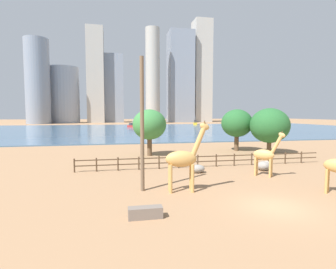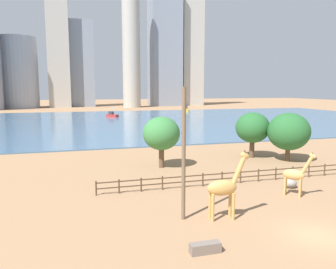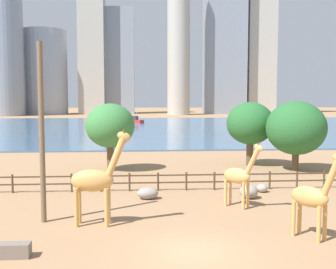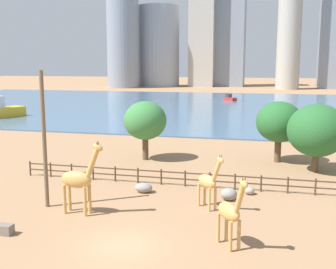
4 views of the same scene
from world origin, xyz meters
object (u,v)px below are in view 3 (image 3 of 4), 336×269
boulder_near_fence (262,188)px  boulder_by_pole (148,193)px  giraffe_tall (96,180)px  giraffe_companion (239,176)px  tree_left_large (296,128)px  tree_right_tall (250,124)px  tree_center_broad (110,126)px  giraffe_young (312,197)px  feeding_trough (8,251)px  utility_pole (42,133)px  boat_ferry (136,121)px  boat_tug (241,116)px  boulder_small (249,192)px

boulder_near_fence → boulder_by_pole: (-8.01, -1.44, 0.09)m
giraffe_tall → giraffe_companion: size_ratio=1.24×
tree_left_large → tree_right_tall: (-3.30, 3.29, 0.22)m
giraffe_tall → tree_center_broad: (-0.34, 16.36, 1.72)m
boulder_by_pole → tree_right_tall: bearing=51.9°
giraffe_companion → tree_center_broad: size_ratio=0.67×
giraffe_young → boulder_near_fence: size_ratio=5.51×
giraffe_tall → boulder_by_pole: bearing=68.1°
boulder_by_pole → feeding_trough: boulder_by_pole is taller
utility_pole → feeding_trough: size_ratio=5.25×
boulder_by_pole → boat_ferry: (-1.21, 81.76, 0.44)m
giraffe_young → utility_pole: bearing=-142.2°
utility_pole → tree_center_broad: bearing=81.0°
tree_center_broad → tree_right_tall: (13.33, 2.15, 0.02)m
giraffe_companion → boat_tug: 108.27m
boulder_near_fence → feeding_trough: size_ratio=0.43×
boulder_near_fence → tree_right_tall: size_ratio=0.13×
boulder_by_pole → tree_right_tall: 16.97m
giraffe_young → boat_ferry: giraffe_young is taller
giraffe_companion → giraffe_young: 6.18m
boat_tug → boulder_by_pole: bearing=179.7°
giraffe_companion → tree_right_tall: 16.41m
boulder_near_fence → boat_tug: 103.82m
boulder_near_fence → feeding_trough: feeding_trough is taller
boulder_near_fence → tree_center_broad: (-11.12, 9.44, 3.78)m
boat_tug → tree_right_tall: bearing=-176.6°
boulder_by_pole → boat_tug: bearing=73.0°
tree_left_large → tree_center_broad: bearing=176.1°
boulder_small → giraffe_young: bearing=-84.1°
giraffe_companion → boat_tug: size_ratio=0.72×
giraffe_tall → tree_right_tall: bearing=59.9°
boulder_small → tree_right_tall: bearing=74.8°
giraffe_young → utility_pole: size_ratio=0.45×
boulder_small → boulder_by_pole: bearing=177.5°
giraffe_tall → boulder_small: (9.37, 5.19, -1.91)m
giraffe_companion → boulder_by_pole: size_ratio=2.95×
giraffe_companion → tree_left_large: tree_left_large is taller
feeding_trough → boat_ferry: boat_ferry is taller
feeding_trough → boat_ferry: 91.60m
giraffe_companion → tree_left_large: size_ratio=0.65×
feeding_trough → giraffe_young: bearing=5.9°
utility_pole → tree_left_large: (19.11, 14.46, -0.86)m
utility_pole → boat_tug: (37.05, 107.30, -3.72)m
boulder_near_fence → boat_tug: size_ratio=0.14×
boulder_near_fence → boat_tug: bearing=76.9°
giraffe_companion → tree_center_broad: tree_center_broad is taller
giraffe_companion → boulder_small: bearing=108.0°
feeding_trough → boat_ferry: (4.73, 91.48, 0.52)m
utility_pole → tree_right_tall: size_ratio=1.53×
boulder_near_fence → giraffe_tall: bearing=-147.3°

